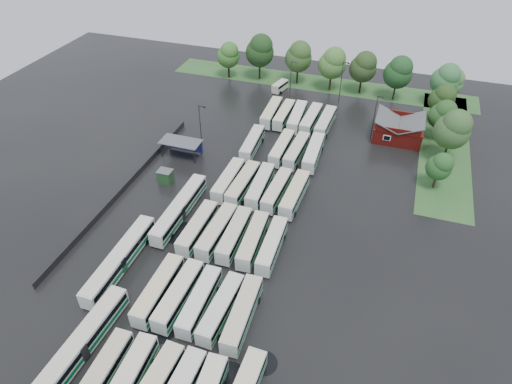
% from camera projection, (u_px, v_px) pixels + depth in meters
% --- Properties ---
extents(ground, '(160.00, 160.00, 0.00)m').
position_uv_depth(ground, '(221.00, 245.00, 73.20)').
color(ground, black).
rests_on(ground, ground).
extents(brick_building, '(10.07, 8.60, 5.39)m').
position_uv_depth(brick_building, '(398.00, 131.00, 98.02)').
color(brick_building, maroon).
rests_on(brick_building, ground).
extents(wash_shed, '(8.20, 4.20, 3.58)m').
position_uv_depth(wash_shed, '(182.00, 143.00, 92.10)').
color(wash_shed, '#2D2D30').
rests_on(wash_shed, ground).
extents(utility_hut, '(2.70, 2.20, 2.62)m').
position_uv_depth(utility_hut, '(165.00, 176.00, 85.84)').
color(utility_hut, '#1C431E').
rests_on(utility_hut, ground).
extents(grass_strip_north, '(80.00, 10.00, 0.01)m').
position_uv_depth(grass_strip_north, '(319.00, 83.00, 121.12)').
color(grass_strip_north, '#2F5C28').
rests_on(grass_strip_north, ground).
extents(grass_strip_east, '(10.00, 50.00, 0.01)m').
position_uv_depth(grass_strip_east, '(445.00, 146.00, 96.70)').
color(grass_strip_east, '#2F5C28').
rests_on(grass_strip_east, ground).
extents(west_fence, '(0.10, 50.00, 1.20)m').
position_uv_depth(west_fence, '(125.00, 187.00, 84.34)').
color(west_fence, '#2D2D30').
rests_on(west_fence, ground).
extents(bus_r0c0, '(2.62, 11.21, 3.11)m').
position_uv_depth(bus_r0c0, '(102.00, 375.00, 53.81)').
color(bus_r0c0, silver).
rests_on(bus_r0c0, ground).
extents(bus_r0c1, '(2.89, 11.59, 3.20)m').
position_uv_depth(bus_r0c1, '(127.00, 381.00, 53.09)').
color(bus_r0c1, silver).
rests_on(bus_r0c1, ground).
extents(bus_r1c0, '(2.54, 11.67, 3.25)m').
position_uv_depth(bus_r1c0, '(158.00, 290.00, 63.76)').
color(bus_r1c0, silver).
rests_on(bus_r1c0, ground).
extents(bus_r1c1, '(2.70, 11.58, 3.21)m').
position_uv_depth(bus_r1c1, '(179.00, 295.00, 63.07)').
color(bus_r1c1, silver).
rests_on(bus_r1c1, ground).
extents(bus_r1c2, '(2.50, 11.11, 3.08)m').
position_uv_depth(bus_r1c2, '(200.00, 301.00, 62.32)').
color(bus_r1c2, silver).
rests_on(bus_r1c2, ground).
extents(bus_r1c3, '(2.87, 11.19, 3.09)m').
position_uv_depth(bus_r1c3, '(221.00, 308.00, 61.38)').
color(bus_r1c3, silver).
rests_on(bus_r1c3, ground).
extents(bus_r1c4, '(2.86, 11.66, 3.22)m').
position_uv_depth(bus_r1c4, '(242.00, 314.00, 60.60)').
color(bus_r1c4, silver).
rests_on(bus_r1c4, ground).
extents(bus_r2c0, '(2.61, 11.45, 3.18)m').
position_uv_depth(bus_r2c0, '(198.00, 228.00, 73.92)').
color(bus_r2c0, silver).
rests_on(bus_r2c0, ground).
extents(bus_r2c1, '(2.88, 11.69, 3.23)m').
position_uv_depth(bus_r2c1, '(217.00, 231.00, 73.25)').
color(bus_r2c1, silver).
rests_on(bus_r2c1, ground).
extents(bus_r2c2, '(2.61, 11.41, 3.16)m').
position_uv_depth(bus_r2c2, '(234.00, 235.00, 72.63)').
color(bus_r2c2, silver).
rests_on(bus_r2c2, ground).
extents(bus_r2c3, '(2.94, 11.44, 3.15)m').
position_uv_depth(bus_r2c3, '(253.00, 240.00, 71.71)').
color(bus_r2c3, silver).
rests_on(bus_r2c3, ground).
extents(bus_r2c4, '(2.66, 11.21, 3.10)m').
position_uv_depth(bus_r2c4, '(272.00, 245.00, 70.83)').
color(bus_r2c4, silver).
rests_on(bus_r2c4, ground).
extents(bus_r3c0, '(2.56, 11.45, 3.18)m').
position_uv_depth(bus_r3c0, '(228.00, 180.00, 84.15)').
color(bus_r3c0, silver).
rests_on(bus_r3c0, ground).
extents(bus_r3c1, '(2.94, 11.75, 3.25)m').
position_uv_depth(bus_r3c1, '(243.00, 184.00, 83.23)').
color(bus_r3c1, silver).
rests_on(bus_r3c1, ground).
extents(bus_r3c2, '(2.76, 11.54, 3.19)m').
position_uv_depth(bus_r3c2, '(260.00, 186.00, 82.77)').
color(bus_r3c2, silver).
rests_on(bus_r3c2, ground).
extents(bus_r3c3, '(2.86, 11.21, 3.09)m').
position_uv_depth(bus_r3c3, '(277.00, 190.00, 81.85)').
color(bus_r3c3, silver).
rests_on(bus_r3c3, ground).
extents(bus_r3c4, '(2.90, 11.74, 3.24)m').
position_uv_depth(bus_r3c4, '(295.00, 194.00, 80.83)').
color(bus_r3c4, silver).
rests_on(bus_r3c4, ground).
extents(bus_r4c0, '(2.92, 11.33, 3.13)m').
position_uv_depth(bus_r4c0, '(252.00, 143.00, 94.33)').
color(bus_r4c0, silver).
rests_on(bus_r4c0, ground).
extents(bus_r4c2, '(2.57, 11.23, 3.11)m').
position_uv_depth(bus_r4c2, '(282.00, 148.00, 92.93)').
color(bus_r4c2, silver).
rests_on(bus_r4c2, ground).
extents(bus_r4c3, '(2.92, 11.38, 3.14)m').
position_uv_depth(bus_r4c3, '(297.00, 151.00, 92.07)').
color(bus_r4c3, silver).
rests_on(bus_r4c3, ground).
extents(bus_r4c4, '(2.81, 11.73, 3.25)m').
position_uv_depth(bus_r4c4, '(313.00, 153.00, 91.42)').
color(bus_r4c4, silver).
rests_on(bus_r4c4, ground).
extents(bus_r5c0, '(2.83, 11.57, 3.20)m').
position_uv_depth(bus_r5c0, '(271.00, 112.00, 104.77)').
color(bus_r5c0, silver).
rests_on(bus_r5c0, ground).
extents(bus_r5c1, '(2.44, 11.06, 3.07)m').
position_uv_depth(bus_r5c1, '(284.00, 115.00, 104.07)').
color(bus_r5c1, silver).
rests_on(bus_r5c1, ground).
extents(bus_r5c2, '(3.02, 11.76, 3.24)m').
position_uv_depth(bus_r5c2, '(297.00, 117.00, 103.00)').
color(bus_r5c2, silver).
rests_on(bus_r5c2, ground).
extents(bus_r5c3, '(2.91, 11.65, 3.22)m').
position_uv_depth(bus_r5c3, '(311.00, 119.00, 102.24)').
color(bus_r5c3, silver).
rests_on(bus_r5c3, ground).
extents(bus_r5c4, '(2.86, 11.61, 3.21)m').
position_uv_depth(bus_r5c4, '(325.00, 122.00, 101.17)').
color(bus_r5c4, silver).
rests_on(bus_r5c4, ground).
extents(artic_bus_west_a, '(3.11, 17.24, 3.18)m').
position_uv_depth(artic_bus_west_a, '(81.00, 344.00, 56.98)').
color(artic_bus_west_a, silver).
rests_on(artic_bus_west_a, ground).
extents(artic_bus_west_b, '(2.55, 17.09, 3.17)m').
position_uv_depth(artic_bus_west_b, '(180.00, 209.00, 77.70)').
color(artic_bus_west_b, silver).
rests_on(artic_bus_west_b, ground).
extents(artic_bus_west_c, '(2.59, 17.50, 3.25)m').
position_uv_depth(artic_bus_west_c, '(120.00, 259.00, 68.34)').
color(artic_bus_west_c, silver).
rests_on(artic_bus_west_c, ground).
extents(minibus, '(3.21, 5.61, 2.31)m').
position_uv_depth(minibus, '(280.00, 86.00, 116.88)').
color(minibus, beige).
rests_on(minibus, ground).
extents(tree_north_0, '(5.97, 5.97, 9.89)m').
position_uv_depth(tree_north_0, '(229.00, 55.00, 120.26)').
color(tree_north_0, black).
rests_on(tree_north_0, ground).
extents(tree_north_1, '(7.41, 7.41, 12.28)m').
position_uv_depth(tree_north_1, '(260.00, 50.00, 118.62)').
color(tree_north_1, black).
rests_on(tree_north_1, ground).
extents(tree_north_2, '(6.93, 6.93, 11.48)m').
position_uv_depth(tree_north_2, '(299.00, 56.00, 116.73)').
color(tree_north_2, black).
rests_on(tree_north_2, ground).
extents(tree_north_3, '(6.92, 6.92, 11.46)m').
position_uv_depth(tree_north_3, '(333.00, 63.00, 113.40)').
color(tree_north_3, '#3A2617').
rests_on(tree_north_3, ground).
extents(tree_north_4, '(6.69, 6.69, 11.07)m').
position_uv_depth(tree_north_4, '(364.00, 67.00, 112.15)').
color(tree_north_4, black).
rests_on(tree_north_4, ground).
extents(tree_north_5, '(6.86, 6.86, 11.37)m').
position_uv_depth(tree_north_5, '(399.00, 72.00, 109.13)').
color(tree_north_5, '#2F2217').
rests_on(tree_north_5, ground).
extents(tree_north_6, '(6.58, 6.58, 10.90)m').
position_uv_depth(tree_north_6, '(446.00, 79.00, 106.72)').
color(tree_north_6, '#312015').
rests_on(tree_north_6, ground).
extents(tree_east_0, '(4.68, 4.68, 7.76)m').
position_uv_depth(tree_east_0, '(440.00, 166.00, 82.07)').
color(tree_east_0, '#362112').
rests_on(tree_east_0, ground).
extents(tree_east_1, '(6.98, 6.98, 11.56)m').
position_uv_depth(tree_east_1, '(454.00, 129.00, 87.65)').
color(tree_east_1, black).
rests_on(tree_east_1, ground).
extents(tree_east_2, '(5.61, 5.61, 9.30)m').
position_uv_depth(tree_east_2, '(443.00, 114.00, 95.25)').
color(tree_east_2, '#36261D').
rests_on(tree_east_2, ground).
extents(tree_east_3, '(5.77, 5.77, 9.56)m').
position_uv_depth(tree_east_3, '(443.00, 98.00, 100.66)').
color(tree_east_3, '#392512').
rests_on(tree_east_3, ground).
extents(tree_east_4, '(5.63, 5.63, 9.33)m').
position_uv_depth(tree_east_4, '(452.00, 82.00, 107.78)').
color(tree_east_4, black).
rests_on(tree_east_4, ground).
extents(lamp_post_ne, '(1.54, 0.30, 9.98)m').
position_uv_depth(lamp_post_ne, '(375.00, 114.00, 95.75)').
color(lamp_post_ne, '#2D2D30').
rests_on(lamp_post_ne, ground).
extents(lamp_post_nw, '(1.65, 0.32, 10.72)m').
position_uv_depth(lamp_post_nw, '(201.00, 126.00, 91.09)').
color(lamp_post_nw, '#2D2D30').
rests_on(lamp_post_nw, ground).
extents(lamp_post_back_w, '(1.49, 0.29, 9.67)m').
position_uv_depth(lamp_post_back_w, '(291.00, 77.00, 110.77)').
color(lamp_post_back_w, '#2D2D30').
rests_on(lamp_post_back_w, ground).
extents(lamp_post_back_e, '(1.60, 0.31, 10.36)m').
position_uv_depth(lamp_post_back_e, '(342.00, 79.00, 108.84)').
color(lamp_post_back_e, '#2D2D30').
rests_on(lamp_post_back_e, ground).
extents(puddle_0, '(4.75, 4.75, 0.01)m').
position_uv_depth(puddle_0, '(159.00, 329.00, 60.74)').
color(puddle_0, black).
rests_on(puddle_0, ground).
extents(puddle_1, '(4.36, 4.36, 0.01)m').
position_uv_depth(puddle_1, '(229.00, 377.00, 55.33)').
color(puddle_1, black).
rests_on(puddle_1, ground).
extents(puddle_2, '(5.67, 5.67, 0.01)m').
position_uv_depth(puddle_2, '(181.00, 233.00, 75.48)').
color(puddle_2, black).
rests_on(puddle_2, ground).
extents(puddle_3, '(2.89, 2.89, 0.01)m').
position_uv_depth(puddle_3, '(237.00, 254.00, 71.61)').
color(puddle_3, black).
rests_on(puddle_3, ground).
extents(puddle_4, '(3.59, 3.59, 0.01)m').
position_uv_depth(puddle_4, '(263.00, 363.00, 56.85)').
color(puddle_4, black).
rests_on(puddle_4, ground).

